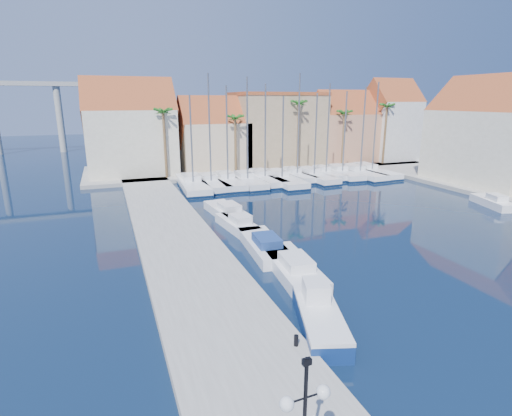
{
  "coord_description": "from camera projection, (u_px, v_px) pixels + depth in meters",
  "views": [
    {
      "loc": [
        -13.58,
        -13.11,
        10.85
      ],
      "look_at": [
        -3.41,
        13.91,
        3.0
      ],
      "focal_mm": 28.0,
      "sensor_mm": 36.0,
      "label": 1
    }
  ],
  "objects": [
    {
      "name": "ground",
      "position": [
        423.0,
        332.0,
        19.31
      ],
      "size": [
        260.0,
        260.0,
        0.0
      ],
      "primitive_type": "plane",
      "color": "black",
      "rests_on": "ground"
    },
    {
      "name": "quay_west",
      "position": [
        185.0,
        254.0,
        28.38
      ],
      "size": [
        6.0,
        77.0,
        0.5
      ],
      "primitive_type": "cube",
      "color": "gray",
      "rests_on": "ground"
    },
    {
      "name": "shore_north",
      "position": [
        259.0,
        166.0,
        65.99
      ],
      "size": [
        54.0,
        16.0,
        0.5
      ],
      "primitive_type": "cube",
      "color": "gray",
      "rests_on": "ground"
    },
    {
      "name": "lamp_post",
      "position": [
        305.0,
        408.0,
        10.15
      ],
      "size": [
        1.44,
        0.43,
        4.24
      ],
      "rotation": [
        0.0,
        0.0,
        0.05
      ],
      "color": "black",
      "rests_on": "quay_west"
    },
    {
      "name": "bollard",
      "position": [
        296.0,
        340.0,
        17.31
      ],
      "size": [
        0.2,
        0.2,
        0.5
      ],
      "primitive_type": "cylinder",
      "color": "black",
      "rests_on": "quay_west"
    },
    {
      "name": "fishing_boat",
      "position": [
        319.0,
        315.0,
        19.53
      ],
      "size": [
        3.54,
        5.98,
        1.98
      ],
      "rotation": [
        0.0,
        0.0,
        -0.31
      ],
      "color": "navy",
      "rests_on": "ground"
    },
    {
      "name": "motorboat_west_0",
      "position": [
        293.0,
        266.0,
        25.63
      ],
      "size": [
        3.05,
        7.49,
        1.4
      ],
      "rotation": [
        0.0,
        0.0,
        -0.1
      ],
      "color": "white",
      "rests_on": "ground"
    },
    {
      "name": "motorboat_west_1",
      "position": [
        264.0,
        245.0,
        29.38
      ],
      "size": [
        2.9,
        7.38,
        1.4
      ],
      "rotation": [
        0.0,
        0.0,
        -0.08
      ],
      "color": "white",
      "rests_on": "ground"
    },
    {
      "name": "motorboat_west_2",
      "position": [
        238.0,
        224.0,
        34.39
      ],
      "size": [
        2.47,
        6.04,
        1.4
      ],
      "rotation": [
        0.0,
        0.0,
        0.1
      ],
      "color": "white",
      "rests_on": "ground"
    },
    {
      "name": "motorboat_west_3",
      "position": [
        227.0,
        211.0,
        38.34
      ],
      "size": [
        2.9,
        7.25,
        1.4
      ],
      "rotation": [
        0.0,
        0.0,
        0.09
      ],
      "color": "white",
      "rests_on": "ground"
    },
    {
      "name": "motorboat_east_1",
      "position": [
        493.0,
        202.0,
        41.79
      ],
      "size": [
        3.21,
        5.73,
        1.4
      ],
      "rotation": [
        0.0,
        0.0,
        -0.29
      ],
      "color": "white",
      "rests_on": "ground"
    },
    {
      "name": "sailboat_0",
      "position": [
        192.0,
        184.0,
        50.34
      ],
      "size": [
        3.72,
        11.77,
        11.39
      ],
      "rotation": [
        0.0,
        0.0,
        -0.06
      ],
      "color": "white",
      "rests_on": "ground"
    },
    {
      "name": "sailboat_1",
      "position": [
        210.0,
        183.0,
        50.89
      ],
      "size": [
        3.45,
        10.1,
        13.9
      ],
      "rotation": [
        0.0,
        0.0,
        0.08
      ],
      "color": "white",
      "rests_on": "ground"
    },
    {
      "name": "sailboat_2",
      "position": [
        227.0,
        181.0,
        52.08
      ],
      "size": [
        3.28,
        10.68,
        12.54
      ],
      "rotation": [
        0.0,
        0.0,
        -0.05
      ],
      "color": "white",
      "rests_on": "ground"
    },
    {
      "name": "sailboat_3",
      "position": [
        246.0,
        180.0,
        52.43
      ],
      "size": [
        2.71,
        10.06,
        13.59
      ],
      "rotation": [
        0.0,
        0.0,
        0.01
      ],
      "color": "white",
      "rests_on": "ground"
    },
    {
      "name": "sailboat_4",
      "position": [
        263.0,
        178.0,
        54.01
      ],
      "size": [
        3.34,
        10.69,
        12.8
      ],
      "rotation": [
        0.0,
        0.0,
        0.05
      ],
      "color": "white",
      "rests_on": "ground"
    },
    {
      "name": "sailboat_5",
      "position": [
        280.0,
        179.0,
        53.62
      ],
      "size": [
        3.14,
        11.76,
        11.28
      ],
      "rotation": [
        0.0,
        0.0,
        -0.0
      ],
      "color": "white",
      "rests_on": "ground"
    },
    {
      "name": "sailboat_6",
      "position": [
        295.0,
        175.0,
        55.88
      ],
      "size": [
        3.0,
        8.96,
        14.21
      ],
      "rotation": [
        0.0,
        0.0,
        0.08
      ],
      "color": "white",
      "rests_on": "ground"
    },
    {
      "name": "sailboat_7",
      "position": [
        312.0,
        176.0,
        55.66
      ],
      "size": [
        3.29,
        10.62,
        11.7
      ],
      "rotation": [
        0.0,
        0.0,
        0.05
      ],
      "color": "white",
      "rests_on": "ground"
    },
    {
      "name": "sailboat_8",
      "position": [
        324.0,
        174.0,
        57.22
      ],
      "size": [
        2.42,
        8.74,
        13.01
      ],
      "rotation": [
        0.0,
        0.0,
        0.01
      ],
      "color": "white",
      "rests_on": "ground"
    },
    {
      "name": "sailboat_9",
      "position": [
        340.0,
        173.0,
        57.95
      ],
      "size": [
        3.38,
        10.17,
        11.98
      ],
      "rotation": [
        0.0,
        0.0,
        -0.07
      ],
      "color": "white",
      "rests_on": "ground"
    },
    {
      "name": "sailboat_10",
      "position": [
        357.0,
        173.0,
        58.13
      ],
      "size": [
        3.37,
        11.03,
        12.61
      ],
      "rotation": [
        0.0,
        0.0,
        0.04
      ],
      "color": "white",
      "rests_on": "ground"
    },
    {
      "name": "sailboat_11",
      "position": [
        369.0,
        171.0,
        59.38
      ],
      "size": [
        3.16,
        11.45,
        13.25
      ],
      "rotation": [
        0.0,
        0.0,
        0.01
      ],
      "color": "white",
      "rests_on": "ground"
    },
    {
      "name": "building_0",
      "position": [
        131.0,
        131.0,
        56.64
      ],
      "size": [
        12.3,
        9.0,
        13.5
      ],
      "color": "beige",
      "rests_on": "shore_north"
    },
    {
      "name": "building_1",
      "position": [
        213.0,
        137.0,
        61.04
      ],
      "size": [
        10.3,
        8.0,
        11.0
      ],
      "color": "#CCB290",
      "rests_on": "shore_north"
    },
    {
      "name": "building_2",
      "position": [
        276.0,
        129.0,
        65.43
      ],
      "size": [
        14.2,
        10.2,
        11.5
      ],
      "color": "#9C8660",
      "rests_on": "shore_north"
    },
    {
      "name": "building_3",
      "position": [
        343.0,
        130.0,
        68.71
      ],
      "size": [
        10.3,
        8.0,
        12.0
      ],
      "color": "tan",
      "rests_on": "shore_north"
    },
    {
      "name": "building_4",
      "position": [
        390.0,
        122.0,
        70.58
      ],
      "size": [
        8.3,
        8.0,
        14.0
      ],
      "color": "silver",
      "rests_on": "shore_north"
    },
    {
      "name": "building_6",
      "position": [
        491.0,
        135.0,
        50.15
      ],
      "size": [
        9.0,
        14.3,
        13.5
      ],
      "color": "beige",
      "rests_on": "shore_east"
    },
    {
      "name": "palm_0",
      "position": [
        163.0,
        114.0,
        52.82
      ],
      "size": [
        2.6,
        2.6,
        10.15
      ],
      "color": "brown",
      "rests_on": "shore_north"
    },
    {
      "name": "palm_1",
      "position": [
        235.0,
        120.0,
        56.46
      ],
      "size": [
        2.6,
        2.6,
        9.15
      ],
      "color": "brown",
      "rests_on": "shore_north"
    },
    {
      "name": "palm_2",
      "position": [
        299.0,
        106.0,
        59.37
      ],
      "size": [
        2.6,
        2.6,
        11.15
      ],
      "color": "brown",
      "rests_on": "shore_north"
    },
    {
      "name": "palm_3",
      "position": [
        345.0,
        115.0,
        62.46
      ],
      "size": [
        2.6,
        2.6,
        9.65
      ],
      "color": "brown",
      "rests_on": "shore_north"
    },
    {
      "name": "palm_4",
      "position": [
        387.0,
        108.0,
        64.93
      ],
      "size": [
        2.6,
        2.6,
        10.65
      ],
      "color": "brown",
      "rests_on": "shore_north"
    }
  ]
}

